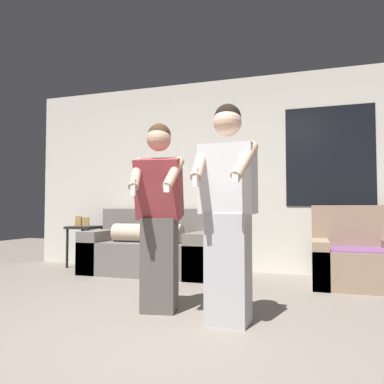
{
  "coord_description": "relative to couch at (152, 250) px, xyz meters",
  "views": [
    {
      "loc": [
        0.99,
        -2.09,
        0.86
      ],
      "look_at": [
        0.07,
        0.79,
        1.0
      ],
      "focal_mm": 35.0,
      "sensor_mm": 36.0,
      "label": 1
    }
  ],
  "objects": [
    {
      "name": "wall_back",
      "position": [
        1.1,
        0.48,
        1.05
      ],
      "size": [
        6.42,
        0.07,
        2.7
      ],
      "color": "beige",
      "rests_on": "ground_plane"
    },
    {
      "name": "armchair",
      "position": [
        2.54,
        -0.11,
        -0.01
      ],
      "size": [
        0.93,
        0.82,
        0.91
      ],
      "color": "#937A60",
      "rests_on": "ground_plane"
    },
    {
      "name": "person_left",
      "position": [
        0.84,
        -1.75,
        0.5
      ],
      "size": [
        0.44,
        0.54,
        1.59
      ],
      "color": "#56514C",
      "rests_on": "ground_plane"
    },
    {
      "name": "couch",
      "position": [
        0.0,
        0.0,
        0.0
      ],
      "size": [
        1.75,
        0.88,
        0.86
      ],
      "color": "slate",
      "rests_on": "ground_plane"
    },
    {
      "name": "person_right",
      "position": [
        1.46,
        -1.9,
        0.54
      ],
      "size": [
        0.48,
        0.48,
        1.67
      ],
      "color": "#B2B2B7",
      "rests_on": "ground_plane"
    },
    {
      "name": "ground_plane",
      "position": [
        1.08,
        -2.6,
        -0.31
      ],
      "size": [
        14.0,
        14.0,
        0.0
      ],
      "primitive_type": "plane",
      "color": "slate"
    },
    {
      "name": "side_table",
      "position": [
        -1.18,
        0.19,
        0.2
      ],
      "size": [
        0.43,
        0.45,
        0.76
      ],
      "color": "black",
      "rests_on": "ground_plane"
    }
  ]
}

